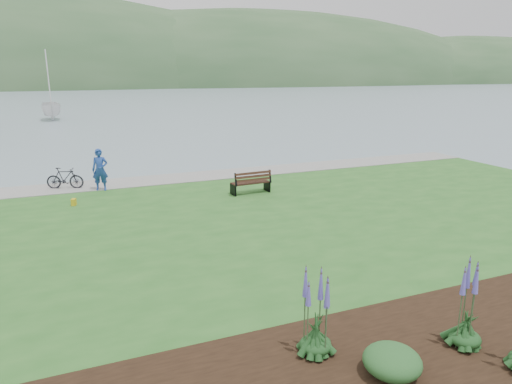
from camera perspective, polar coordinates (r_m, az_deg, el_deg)
ground at (r=17.20m, az=-2.82°, el=-4.26°), size 600.00×600.00×0.00m
lawn at (r=15.37m, az=-0.34°, el=-5.82°), size 34.00×20.00×0.40m
shoreline_path at (r=23.47m, az=-8.46°, el=1.85°), size 34.00×2.20×0.03m
far_hillside at (r=187.16m, az=-14.77°, el=12.64°), size 580.00×80.00×38.00m
park_bench at (r=20.02m, az=-0.58°, el=1.27°), size 1.75×0.79×1.06m
person at (r=21.63m, az=-18.95°, el=3.07°), size 0.92×0.73×2.23m
bicycle_b at (r=22.61m, az=-22.79°, el=1.60°), size 0.98×1.72×1.00m
sailboat at (r=60.43m, az=-24.04°, el=8.23°), size 10.15×10.32×25.85m
pannier at (r=19.75m, az=-21.83°, el=-1.18°), size 0.22×0.29×0.27m
echium_4 at (r=9.85m, az=25.06°, el=-12.61°), size 0.62×0.62×2.16m
echium_5 at (r=8.88m, az=7.59°, el=-14.96°), size 0.62×0.62×1.88m
shrub_0 at (r=8.86m, az=16.66°, el=-19.62°), size 1.03×1.03×0.52m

